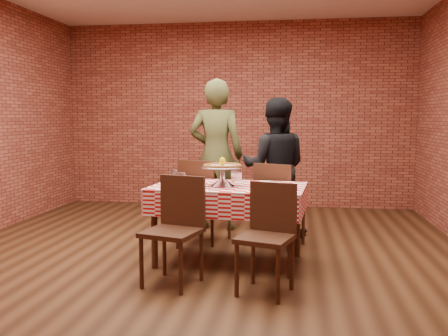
{
  "coord_description": "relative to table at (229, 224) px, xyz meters",
  "views": [
    {
      "loc": [
        0.92,
        -4.65,
        1.41
      ],
      "look_at": [
        0.24,
        -0.01,
        0.92
      ],
      "focal_mm": 38.72,
      "sensor_mm": 36.0,
      "label": 1
    }
  ],
  "objects": [
    {
      "name": "tablecloth",
      "position": [
        0.0,
        0.0,
        0.26
      ],
      "size": [
        1.54,
        1.02,
        0.25
      ],
      "primitive_type": null,
      "rotation": [
        0.0,
        0.0,
        -0.09
      ],
      "color": "#BB0D0F",
      "rests_on": "table"
    },
    {
      "name": "sweetener_packet_b",
      "position": [
        0.63,
        -0.19,
        0.39
      ],
      "size": [
        0.06,
        0.06,
        0.0
      ],
      "primitive_type": "cube",
      "rotation": [
        0.0,
        0.0,
        -0.62
      ],
      "color": "white",
      "rests_on": "tablecloth"
    },
    {
      "name": "chair_near_right",
      "position": [
        0.4,
        -0.8,
        0.07
      ],
      "size": [
        0.5,
        0.5,
        0.88
      ],
      "primitive_type": null,
      "rotation": [
        0.0,
        0.0,
        -0.3
      ],
      "color": "#402012",
      "rests_on": "ground"
    },
    {
      "name": "water_glass_left",
      "position": [
        -0.45,
        -0.08,
        0.45
      ],
      "size": [
        0.09,
        0.09,
        0.13
      ],
      "primitive_type": "cylinder",
      "rotation": [
        0.0,
        0.0,
        -0.09
      ],
      "color": "white",
      "rests_on": "tablecloth"
    },
    {
      "name": "pizza_stand",
      "position": [
        -0.06,
        -0.03,
        0.47
      ],
      "size": [
        0.5,
        0.5,
        0.18
      ],
      "primitive_type": null,
      "rotation": [
        0.0,
        0.0,
        -0.27
      ],
      "color": "silver",
      "rests_on": "tablecloth"
    },
    {
      "name": "side_plate",
      "position": [
        0.48,
        -0.14,
        0.39
      ],
      "size": [
        0.17,
        0.17,
        0.01
      ],
      "primitive_type": "cylinder",
      "rotation": [
        0.0,
        0.0,
        -0.09
      ],
      "color": "white",
      "rests_on": "tablecloth"
    },
    {
      "name": "table",
      "position": [
        0.0,
        0.0,
        0.0
      ],
      "size": [
        1.5,
        0.98,
        0.75
      ],
      "primitive_type": "cube",
      "rotation": [
        0.0,
        0.0,
        -0.09
      ],
      "color": "#402012",
      "rests_on": "ground"
    },
    {
      "name": "chair_near_left",
      "position": [
        -0.39,
        -0.7,
        0.08
      ],
      "size": [
        0.53,
        0.53,
        0.91
      ],
      "primitive_type": null,
      "rotation": [
        0.0,
        0.0,
        -0.27
      ],
      "color": "#402012",
      "rests_on": "ground"
    },
    {
      "name": "ground",
      "position": [
        -0.3,
        0.07,
        -0.38
      ],
      "size": [
        6.0,
        6.0,
        0.0
      ],
      "primitive_type": "plane",
      "color": "black",
      "rests_on": "ground"
    },
    {
      "name": "chair_far_right",
      "position": [
        0.48,
        0.69,
        0.09
      ],
      "size": [
        0.59,
        0.59,
        0.92
      ],
      "primitive_type": null,
      "rotation": [
        0.0,
        0.0,
        2.71
      ],
      "color": "#402012",
      "rests_on": "ground"
    },
    {
      "name": "sweetener_packet_a",
      "position": [
        0.61,
        -0.26,
        0.39
      ],
      "size": [
        0.06,
        0.06,
        0.0
      ],
      "primitive_type": "cube",
      "rotation": [
        0.0,
        0.0,
        0.6
      ],
      "color": "white",
      "rests_on": "tablecloth"
    },
    {
      "name": "lemon",
      "position": [
        -0.06,
        -0.03,
        0.62
      ],
      "size": [
        0.08,
        0.08,
        0.08
      ],
      "primitive_type": "ellipsoid",
      "rotation": [
        0.0,
        0.0,
        -0.27
      ],
      "color": "yellow",
      "rests_on": "pizza"
    },
    {
      "name": "back_wall",
      "position": [
        -0.3,
        3.07,
        1.08
      ],
      "size": [
        5.5,
        0.0,
        5.5
      ],
      "primitive_type": "plane",
      "rotation": [
        1.57,
        0.0,
        0.0
      ],
      "color": "maroon",
      "rests_on": "ground"
    },
    {
      "name": "diner_black",
      "position": [
        0.39,
        1.2,
        0.45
      ],
      "size": [
        0.81,
        0.63,
        1.64
      ],
      "primitive_type": "imported",
      "rotation": [
        0.0,
        0.0,
        3.13
      ],
      "color": "black",
      "rests_on": "ground"
    },
    {
      "name": "diner_olive",
      "position": [
        -0.35,
        1.4,
        0.57
      ],
      "size": [
        0.7,
        0.47,
        1.89
      ],
      "primitive_type": "imported",
      "rotation": [
        0.0,
        0.0,
        3.11
      ],
      "color": "#444723",
      "rests_on": "ground"
    },
    {
      "name": "water_glass_right",
      "position": [
        -0.59,
        0.15,
        0.45
      ],
      "size": [
        0.09,
        0.09,
        0.13
      ],
      "primitive_type": "cylinder",
      "rotation": [
        0.0,
        0.0,
        -0.09
      ],
      "color": "white",
      "rests_on": "tablecloth"
    },
    {
      "name": "chair_far_left",
      "position": [
        -0.37,
        0.77,
        0.1
      ],
      "size": [
        0.59,
        0.59,
        0.94
      ],
      "primitive_type": null,
      "rotation": [
        0.0,
        0.0,
        2.79
      ],
      "color": "#402012",
      "rests_on": "ground"
    },
    {
      "name": "condiment_caddy",
      "position": [
        0.03,
        0.31,
        0.46
      ],
      "size": [
        0.12,
        0.11,
        0.15
      ],
      "primitive_type": "cube",
      "rotation": [
        0.0,
        0.0,
        0.18
      ],
      "color": "silver",
      "rests_on": "tablecloth"
    },
    {
      "name": "pizza",
      "position": [
        -0.06,
        -0.03,
        0.57
      ],
      "size": [
        0.46,
        0.46,
        0.03
      ],
      "primitive_type": "cylinder",
      "rotation": [
        0.0,
        0.0,
        -0.27
      ],
      "color": "beige",
      "rests_on": "pizza_stand"
    }
  ]
}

